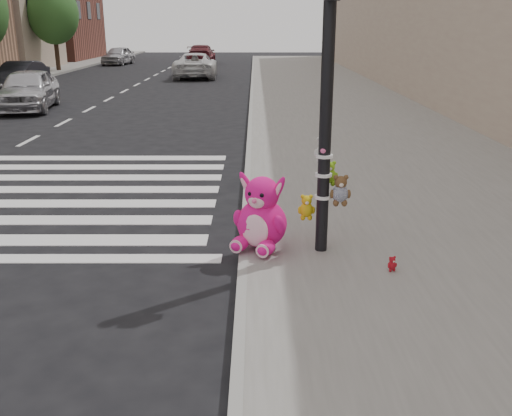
{
  "coord_description": "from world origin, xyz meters",
  "views": [
    {
      "loc": [
        1.71,
        -5.38,
        3.07
      ],
      "look_at": [
        1.72,
        1.75,
        0.75
      ],
      "focal_mm": 40.0,
      "sensor_mm": 36.0,
      "label": 1
    }
  ],
  "objects_px": {
    "pink_bunny": "(261,218)",
    "car_dark_far": "(20,75)",
    "red_teddy": "(392,264)",
    "signal_pole": "(327,127)",
    "car_white_near": "(196,65)",
    "car_silver_far": "(28,89)"
  },
  "relations": [
    {
      "from": "signal_pole",
      "to": "car_white_near",
      "type": "relative_size",
      "value": 0.78
    },
    {
      "from": "signal_pole",
      "to": "car_white_near",
      "type": "xyz_separation_m",
      "value": [
        -4.41,
        27.17,
        -1.09
      ]
    },
    {
      "from": "pink_bunny",
      "to": "car_dark_far",
      "type": "distance_m",
      "value": 24.22
    },
    {
      "from": "red_teddy",
      "to": "car_silver_far",
      "type": "height_order",
      "value": "car_silver_far"
    },
    {
      "from": "car_dark_far",
      "to": "car_white_near",
      "type": "xyz_separation_m",
      "value": [
        8.01,
        5.84,
        0.07
      ]
    },
    {
      "from": "car_silver_far",
      "to": "car_dark_far",
      "type": "relative_size",
      "value": 1.11
    },
    {
      "from": "car_dark_far",
      "to": "pink_bunny",
      "type": "bearing_deg",
      "value": -56.8
    },
    {
      "from": "red_teddy",
      "to": "car_white_near",
      "type": "relative_size",
      "value": 0.04
    },
    {
      "from": "pink_bunny",
      "to": "car_dark_far",
      "type": "bearing_deg",
      "value": 142.81
    },
    {
      "from": "pink_bunny",
      "to": "car_dark_far",
      "type": "height_order",
      "value": "car_dark_far"
    },
    {
      "from": "signal_pole",
      "to": "car_white_near",
      "type": "distance_m",
      "value": 27.54
    },
    {
      "from": "pink_bunny",
      "to": "red_teddy",
      "type": "xyz_separation_m",
      "value": [
        1.61,
        -0.77,
        -0.33
      ]
    },
    {
      "from": "signal_pole",
      "to": "car_dark_far",
      "type": "relative_size",
      "value": 1.01
    },
    {
      "from": "pink_bunny",
      "to": "car_dark_far",
      "type": "relative_size",
      "value": 0.27
    },
    {
      "from": "car_silver_far",
      "to": "car_white_near",
      "type": "relative_size",
      "value": 0.85
    },
    {
      "from": "red_teddy",
      "to": "signal_pole",
      "type": "bearing_deg",
      "value": 117.43
    },
    {
      "from": "signal_pole",
      "to": "red_teddy",
      "type": "bearing_deg",
      "value": -42.38
    },
    {
      "from": "red_teddy",
      "to": "car_silver_far",
      "type": "relative_size",
      "value": 0.04
    },
    {
      "from": "car_silver_far",
      "to": "car_dark_far",
      "type": "distance_m",
      "value": 7.85
    },
    {
      "from": "red_teddy",
      "to": "car_dark_far",
      "type": "bearing_deg",
      "value": 100.73
    },
    {
      "from": "signal_pole",
      "to": "pink_bunny",
      "type": "xyz_separation_m",
      "value": [
        -0.83,
        0.06,
        -1.24
      ]
    },
    {
      "from": "pink_bunny",
      "to": "car_white_near",
      "type": "xyz_separation_m",
      "value": [
        -3.58,
        27.11,
        0.14
      ]
    }
  ]
}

